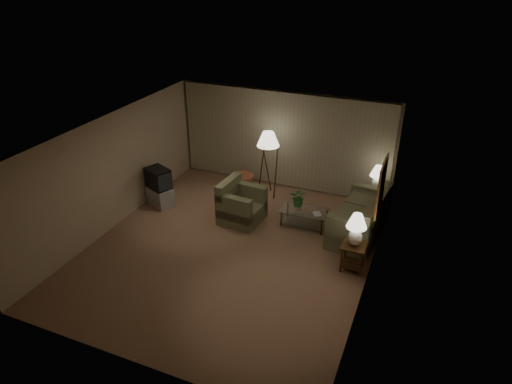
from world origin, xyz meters
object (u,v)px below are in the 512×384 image
table_lamp_far (378,176)px  ottoman (242,182)px  side_table_far (375,197)px  table_lamp_near (356,227)px  armchair (242,206)px  side_table_near (353,253)px  floor_lamp (268,163)px  sofa (359,219)px  vase (298,207)px  crt_tv (158,178)px  coffee_table (304,216)px  tv_cabinet (160,196)px

table_lamp_far → ottoman: bearing=-177.9°
side_table_far → table_lamp_near: bearing=-90.0°
armchair → ottoman: 1.73m
side_table_near → floor_lamp: size_ratio=0.33×
sofa → armchair: size_ratio=1.89×
table_lamp_near → sofa: bearing=96.3°
table_lamp_far → vase: bearing=-139.5°
table_lamp_near → crt_tv: size_ratio=0.96×
coffee_table → side_table_far: bearing=43.3°
coffee_table → vase: (-0.15, -0.00, 0.21)m
tv_cabinet → vase: bearing=30.7°
crt_tv → vase: bearing=30.7°
coffee_table → table_lamp_far: bearing=43.3°
table_lamp_near → side_table_near: bearing=7.1°
coffee_table → ottoman: size_ratio=1.78×
sofa → side_table_far: 1.26m
ottoman → crt_tv: bearing=-134.2°
vase → table_lamp_far: bearing=40.5°
coffee_table → tv_cabinet: 3.79m
sofa → vase: (-1.43, -0.10, 0.06)m
table_lamp_near → tv_cabinet: bearing=171.1°
coffee_table → crt_tv: 3.82m
table_lamp_near → ottoman: bearing=145.6°
sofa → side_table_near: 1.36m
side_table_near → tv_cabinet: size_ratio=0.73×
armchair → ottoman: bearing=28.5°
sofa → ottoman: bearing=-101.2°
table_lamp_far → crt_tv: size_ratio=0.89×
table_lamp_near → coffee_table: 2.04m
side_table_near → floor_lamp: floor_lamp is taller
table_lamp_near → armchair: bearing=162.9°
table_lamp_far → coffee_table: bearing=-136.7°
side_table_near → ottoman: 4.36m
vase → side_table_near: bearing=-38.3°
tv_cabinet → vase: (3.62, 0.44, 0.24)m
side_table_near → ottoman: bearing=145.6°
tv_cabinet → floor_lamp: floor_lamp is taller
armchair → crt_tv: bearing=96.9°
ottoman → vase: size_ratio=4.17×
coffee_table → crt_tv: (-3.77, -0.44, 0.49)m
sofa → ottoman: sofa is taller
floor_lamp → vase: 1.74m
tv_cabinet → vase: size_ratio=5.42×
table_lamp_far → tv_cabinet: 5.55m
sofa → ottoman: 3.63m
side_table_near → table_lamp_far: (0.00, 2.60, 0.59)m
side_table_far → ottoman: size_ratio=0.95×
sofa → floor_lamp: 2.91m
sofa → armchair: bearing=-74.0°
side_table_far → table_lamp_near: (-0.00, -2.60, 0.62)m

